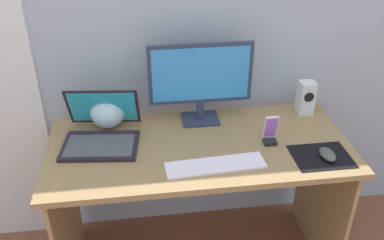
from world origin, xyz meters
TOP-DOWN VIEW (x-y plane):
  - wall_back at (0.00, 0.39)m, footprint 6.00×0.04m
  - desk at (0.00, 0.00)m, footprint 1.36×0.62m
  - monitor at (0.04, 0.21)m, footprint 0.49×0.14m
  - speaker_right at (0.57, 0.22)m, footprint 0.08×0.08m
  - laptop at (-0.44, 0.09)m, footprint 0.37×0.35m
  - fishbowl at (-0.41, 0.22)m, footprint 0.16×0.16m
  - keyboard_external at (0.04, -0.17)m, footprint 0.43×0.14m
  - mousepad at (0.51, -0.16)m, footprint 0.25×0.20m
  - mouse at (0.53, -0.18)m, footprint 0.07×0.10m
  - phone_in_dock at (0.32, -0.03)m, footprint 0.06×0.05m

SIDE VIEW (x-z plane):
  - desk at x=0.00m, z-range 0.22..0.97m
  - mousepad at x=0.51m, z-range 0.75..0.76m
  - keyboard_external at x=0.04m, z-range 0.75..0.76m
  - mouse at x=0.53m, z-range 0.76..0.79m
  - laptop at x=-0.44m, z-range 0.69..0.91m
  - phone_in_dock at x=0.32m, z-range 0.73..0.87m
  - fishbowl at x=-0.41m, z-range 0.75..0.92m
  - speaker_right at x=0.57m, z-range 0.75..0.92m
  - monitor at x=0.04m, z-range 0.78..1.18m
  - wall_back at x=0.00m, z-range 0.00..2.50m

